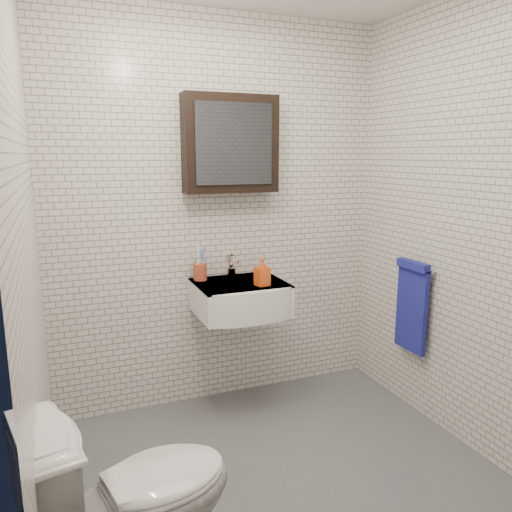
# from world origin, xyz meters

# --- Properties ---
(ground) EXTENTS (2.20, 2.00, 0.01)m
(ground) POSITION_xyz_m (0.00, 0.00, 0.01)
(ground) COLOR #4F5157
(ground) RESTS_ON ground
(room_shell) EXTENTS (2.22, 2.02, 2.51)m
(room_shell) POSITION_xyz_m (0.00, 0.00, 1.47)
(room_shell) COLOR silver
(room_shell) RESTS_ON ground
(washbasin) EXTENTS (0.55, 0.50, 0.20)m
(washbasin) POSITION_xyz_m (0.05, 0.73, 0.76)
(washbasin) COLOR white
(washbasin) RESTS_ON room_shell
(faucet) EXTENTS (0.06, 0.20, 0.15)m
(faucet) POSITION_xyz_m (0.05, 0.93, 0.92)
(faucet) COLOR silver
(faucet) RESTS_ON washbasin
(mirror_cabinet) EXTENTS (0.60, 0.15, 0.60)m
(mirror_cabinet) POSITION_xyz_m (0.05, 0.93, 1.70)
(mirror_cabinet) COLOR black
(mirror_cabinet) RESTS_ON room_shell
(towel_rail) EXTENTS (0.09, 0.30, 0.58)m
(towel_rail) POSITION_xyz_m (1.04, 0.35, 0.72)
(towel_rail) COLOR silver
(towel_rail) RESTS_ON room_shell
(toothbrush_cup) EXTENTS (0.11, 0.11, 0.23)m
(toothbrush_cup) POSITION_xyz_m (-0.16, 0.92, 0.91)
(toothbrush_cup) COLOR #9F4327
(toothbrush_cup) RESTS_ON washbasin
(soap_bottle) EXTENTS (0.09, 0.09, 0.17)m
(soap_bottle) POSITION_xyz_m (0.15, 0.65, 0.94)
(soap_bottle) COLOR #F65D19
(soap_bottle) RESTS_ON washbasin
(toilet) EXTENTS (0.84, 0.59, 0.77)m
(toilet) POSITION_xyz_m (-0.80, -0.39, 0.39)
(toilet) COLOR silver
(toilet) RESTS_ON ground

